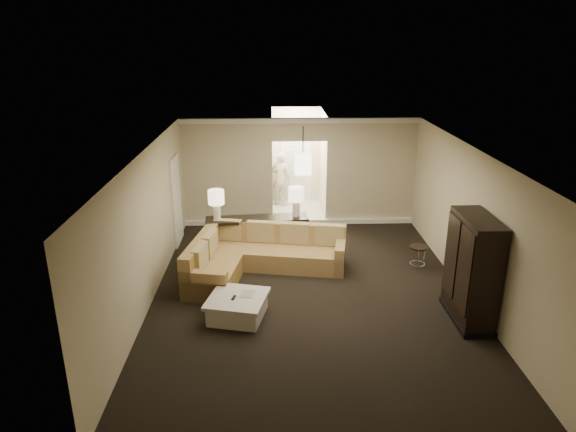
{
  "coord_description": "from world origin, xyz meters",
  "views": [
    {
      "loc": [
        -0.72,
        -8.8,
        4.75
      ],
      "look_at": [
        -0.39,
        1.2,
        1.2
      ],
      "focal_mm": 32.0,
      "sensor_mm": 36.0,
      "label": 1
    }
  ],
  "objects_px": {
    "console_table": "(257,233)",
    "drink_table": "(418,252)",
    "armoire": "(472,272)",
    "person": "(281,176)",
    "coffee_table": "(238,307)",
    "sectional_sofa": "(255,255)"
  },
  "relations": [
    {
      "from": "drink_table",
      "to": "sectional_sofa",
      "type": "bearing_deg",
      "value": -178.86
    },
    {
      "from": "drink_table",
      "to": "person",
      "type": "relative_size",
      "value": 0.28
    },
    {
      "from": "armoire",
      "to": "drink_table",
      "type": "distance_m",
      "value": 2.22
    },
    {
      "from": "console_table",
      "to": "drink_table",
      "type": "bearing_deg",
      "value": -19.06
    },
    {
      "from": "coffee_table",
      "to": "console_table",
      "type": "distance_m",
      "value": 2.8
    },
    {
      "from": "sectional_sofa",
      "to": "console_table",
      "type": "height_order",
      "value": "sectional_sofa"
    },
    {
      "from": "drink_table",
      "to": "person",
      "type": "bearing_deg",
      "value": 122.77
    },
    {
      "from": "console_table",
      "to": "sectional_sofa",
      "type": "bearing_deg",
      "value": -96.94
    },
    {
      "from": "coffee_table",
      "to": "armoire",
      "type": "bearing_deg",
      "value": -2.64
    },
    {
      "from": "console_table",
      "to": "person",
      "type": "xyz_separation_m",
      "value": [
        0.61,
        3.6,
        0.35
      ]
    },
    {
      "from": "console_table",
      "to": "drink_table",
      "type": "height_order",
      "value": "console_table"
    },
    {
      "from": "drink_table",
      "to": "console_table",
      "type": "bearing_deg",
      "value": 166.56
    },
    {
      "from": "coffee_table",
      "to": "sectional_sofa",
      "type": "bearing_deg",
      "value": 81.81
    },
    {
      "from": "sectional_sofa",
      "to": "console_table",
      "type": "relative_size",
      "value": 1.45
    },
    {
      "from": "sectional_sofa",
      "to": "coffee_table",
      "type": "xyz_separation_m",
      "value": [
        -0.27,
        -1.87,
        -0.16
      ]
    },
    {
      "from": "sectional_sofa",
      "to": "coffee_table",
      "type": "bearing_deg",
      "value": -88.22
    },
    {
      "from": "sectional_sofa",
      "to": "drink_table",
      "type": "bearing_deg",
      "value": 11.11
    },
    {
      "from": "drink_table",
      "to": "person",
      "type": "height_order",
      "value": "person"
    },
    {
      "from": "sectional_sofa",
      "to": "drink_table",
      "type": "relative_size",
      "value": 6.86
    },
    {
      "from": "person",
      "to": "console_table",
      "type": "bearing_deg",
      "value": 100.4
    },
    {
      "from": "sectional_sofa",
      "to": "armoire",
      "type": "xyz_separation_m",
      "value": [
        3.77,
        -2.06,
        0.55
      ]
    },
    {
      "from": "console_table",
      "to": "armoire",
      "type": "height_order",
      "value": "armoire"
    }
  ]
}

